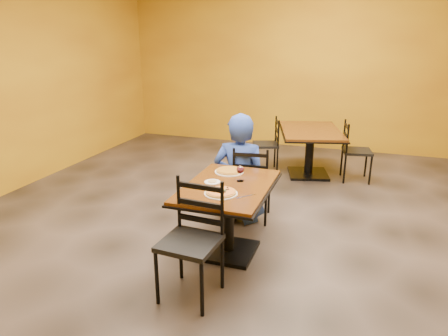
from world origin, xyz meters
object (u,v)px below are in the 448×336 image
(chair_second_left, at_px, (266,145))
(side_plate, at_px, (212,182))
(plate_far, at_px, (229,172))
(table_main, at_px, (228,203))
(table_second, at_px, (310,141))
(chair_second_right, at_px, (357,152))
(chair_main_near, at_px, (190,243))
(pizza_main, at_px, (221,192))
(diner, at_px, (240,168))
(pizza_far, at_px, (229,170))
(chair_main_far, at_px, (252,182))
(wine_glass, at_px, (240,173))
(plate_main, at_px, (221,194))

(chair_second_left, bearing_deg, side_plate, -16.70)
(plate_far, bearing_deg, table_main, -73.24)
(table_second, relative_size, chair_second_right, 1.68)
(chair_main_near, height_order, pizza_main, chair_main_near)
(table_second, distance_m, diner, 2.02)
(plate_far, bearing_deg, pizza_far, 180.00)
(chair_main_far, distance_m, side_plate, 0.94)
(pizza_far, bearing_deg, side_plate, -99.54)
(chair_second_right, relative_size, diner, 0.70)
(diner, distance_m, side_plate, 0.81)
(chair_main_far, relative_size, diner, 0.71)
(table_second, relative_size, chair_second_left, 1.74)
(table_main, height_order, chair_second_left, chair_second_left)
(table_main, relative_size, wine_glass, 6.83)
(pizza_main, xyz_separation_m, wine_glass, (0.07, 0.39, 0.07))
(pizza_far, height_order, wine_glass, wine_glass)
(chair_main_far, xyz_separation_m, diner, (-0.13, -0.07, 0.19))
(chair_main_near, distance_m, side_plate, 0.85)
(table_second, bearing_deg, side_plate, -102.93)
(table_second, xyz_separation_m, chair_second_left, (-0.72, -0.00, -0.12))
(diner, distance_m, pizza_main, 1.08)
(chair_second_right, xyz_separation_m, side_plate, (-1.34, -2.73, 0.30))
(diner, distance_m, plate_far, 0.46)
(chair_main_near, bearing_deg, chair_main_far, 90.98)
(chair_main_near, distance_m, plate_far, 1.19)
(chair_main_near, bearing_deg, chair_second_right, 74.48)
(chair_main_far, xyz_separation_m, chair_second_left, (-0.27, 1.86, -0.03))
(table_second, relative_size, plate_main, 4.98)
(chair_main_far, bearing_deg, chair_main_near, 80.12)
(chair_main_far, xyz_separation_m, wine_glass, (0.07, -0.75, 0.37))
(chair_main_far, bearing_deg, table_main, 82.28)
(table_second, height_order, pizza_far, pizza_far)
(chair_second_right, relative_size, plate_far, 2.96)
(chair_second_left, height_order, pizza_main, chair_second_left)
(chair_second_left, relative_size, plate_main, 2.85)
(table_main, height_order, chair_main_far, chair_main_far)
(chair_second_left, bearing_deg, table_main, -13.15)
(table_second, distance_m, pizza_far, 2.45)
(diner, relative_size, plate_main, 4.24)
(pizza_far, distance_m, side_plate, 0.36)
(table_main, xyz_separation_m, chair_second_left, (-0.26, 2.74, -0.11))
(table_second, relative_size, pizza_main, 5.43)
(chair_second_right, distance_m, pizza_far, 2.72)
(diner, bearing_deg, wine_glass, 102.68)
(chair_main_far, bearing_deg, plate_main, 83.03)
(pizza_main, height_order, pizza_far, same)
(pizza_far, xyz_separation_m, wine_glass, (0.19, -0.23, 0.07))
(table_main, distance_m, plate_far, 0.43)
(table_second, relative_size, plate_far, 4.98)
(chair_main_near, xyz_separation_m, plate_main, (0.09, 0.54, 0.25))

